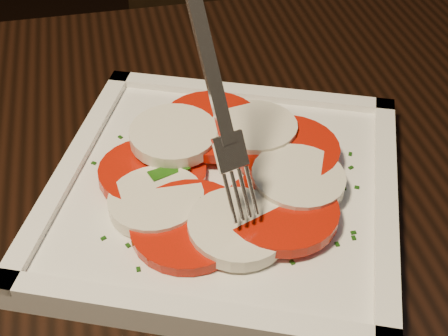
# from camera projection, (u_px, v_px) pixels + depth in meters

# --- Properties ---
(chair) EXTENTS (0.43, 0.43, 0.93)m
(chair) POSITION_uv_depth(u_px,v_px,m) (251.00, 34.00, 1.08)
(chair) COLOR black
(chair) RESTS_ON ground
(plate) EXTENTS (0.30, 0.30, 0.01)m
(plate) POSITION_uv_depth(u_px,v_px,m) (224.00, 191.00, 0.45)
(plate) COLOR white
(plate) RESTS_ON table
(caprese_salad) EXTENTS (0.20, 0.20, 0.03)m
(caprese_salad) POSITION_uv_depth(u_px,v_px,m) (224.00, 173.00, 0.44)
(caprese_salad) COLOR #C20F04
(caprese_salad) RESTS_ON plate
(fork) EXTENTS (0.07, 0.10, 0.16)m
(fork) POSITION_uv_depth(u_px,v_px,m) (204.00, 68.00, 0.37)
(fork) COLOR white
(fork) RESTS_ON caprese_salad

